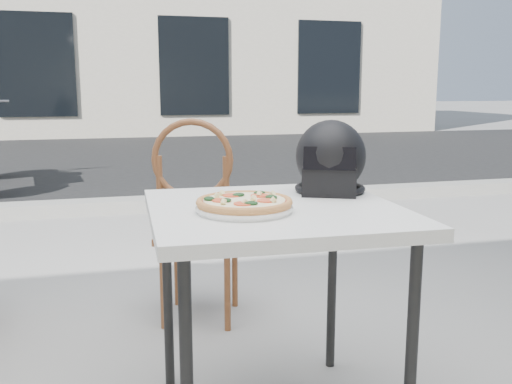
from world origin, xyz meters
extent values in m
plane|color=gray|center=(0.00, 0.00, 0.00)|extent=(80.00, 80.00, 0.00)
cube|color=black|center=(0.00, 7.00, 0.00)|extent=(30.00, 8.00, 0.00)
cube|color=gray|center=(0.00, 3.00, 0.06)|extent=(30.00, 0.25, 0.12)
cube|color=black|center=(-1.70, 10.98, 1.60)|extent=(1.60, 0.08, 2.20)
cube|color=black|center=(1.70, 10.98, 1.60)|extent=(1.60, 0.08, 2.20)
cube|color=black|center=(5.00, 10.98, 1.60)|extent=(1.60, 0.08, 2.20)
cube|color=silver|center=(0.18, -0.55, 0.73)|extent=(0.81, 0.81, 0.04)
cylinder|color=black|center=(-0.15, -0.86, 0.36)|extent=(0.04, 0.04, 0.71)
cylinder|color=black|center=(0.50, -0.88, 0.36)|extent=(0.04, 0.04, 0.71)
cylinder|color=black|center=(-0.13, -0.21, 0.36)|extent=(0.04, 0.04, 0.71)
cylinder|color=black|center=(0.52, -0.23, 0.36)|extent=(0.04, 0.04, 0.71)
cylinder|color=white|center=(0.07, -0.60, 0.76)|extent=(0.36, 0.36, 0.01)
torus|color=white|center=(0.07, -0.60, 0.76)|extent=(0.37, 0.37, 0.02)
cylinder|color=#C88749|center=(0.07, -0.60, 0.78)|extent=(0.38, 0.38, 0.01)
torus|color=#C88749|center=(0.07, -0.60, 0.78)|extent=(0.39, 0.39, 0.02)
cylinder|color=#AB1413|center=(0.07, -0.60, 0.78)|extent=(0.34, 0.34, 0.00)
cylinder|color=#F9EDBE|center=(0.07, -0.60, 0.79)|extent=(0.33, 0.33, 0.00)
cylinder|color=#DF4827|center=(0.13, -0.56, 0.79)|extent=(0.08, 0.08, 0.00)
cylinder|color=#DF4827|center=(0.05, -0.53, 0.79)|extent=(0.08, 0.08, 0.00)
cylinder|color=#DF4827|center=(0.00, -0.61, 0.79)|extent=(0.08, 0.08, 0.00)
cylinder|color=#DF4827|center=(0.05, -0.67, 0.79)|extent=(0.08, 0.08, 0.00)
cylinder|color=#DF4827|center=(0.13, -0.65, 0.79)|extent=(0.08, 0.08, 0.00)
ellipsoid|color=#133416|center=(0.06, -0.54, 0.79)|extent=(0.05, 0.05, 0.01)
ellipsoid|color=#133416|center=(0.01, -0.62, 0.79)|extent=(0.04, 0.05, 0.01)
ellipsoid|color=#133416|center=(0.15, -0.60, 0.79)|extent=(0.05, 0.05, 0.01)
ellipsoid|color=#133416|center=(0.07, -0.68, 0.79)|extent=(0.05, 0.04, 0.01)
ellipsoid|color=#133416|center=(0.14, -0.53, 0.79)|extent=(0.05, 0.05, 0.01)
ellipsoid|color=#133416|center=(-0.04, -0.58, 0.79)|extent=(0.04, 0.05, 0.01)
cylinder|color=#F9E598|center=(0.09, -0.63, 0.80)|extent=(0.02, 0.03, 0.02)
cylinder|color=#F9E598|center=(-0.01, -0.56, 0.80)|extent=(0.02, 0.02, 0.02)
cylinder|color=#F9E598|center=(0.13, -0.57, 0.80)|extent=(0.03, 0.03, 0.02)
cylinder|color=#F9E598|center=(0.02, -0.52, 0.80)|extent=(0.02, 0.03, 0.02)
cylinder|color=#F9E598|center=(0.14, -0.67, 0.80)|extent=(0.02, 0.02, 0.02)
cylinder|color=#F9E598|center=(-0.01, -0.66, 0.80)|extent=(0.03, 0.03, 0.02)
cylinder|color=#F9E598|center=(0.17, -0.57, 0.80)|extent=(0.03, 0.03, 0.02)
cylinder|color=#F9E598|center=(0.05, -0.67, 0.80)|extent=(0.02, 0.02, 0.02)
ellipsoid|color=black|center=(0.45, -0.36, 0.88)|extent=(0.34, 0.34, 0.26)
cube|color=black|center=(0.42, -0.43, 0.80)|extent=(0.21, 0.16, 0.10)
torus|color=black|center=(0.45, -0.36, 0.76)|extent=(0.34, 0.34, 0.02)
cube|color=black|center=(0.40, -0.46, 0.89)|extent=(0.18, 0.10, 0.08)
cube|color=brown|center=(0.09, 0.41, 0.43)|extent=(0.48, 0.48, 0.03)
cylinder|color=brown|center=(0.28, 0.50, 0.21)|extent=(0.04, 0.04, 0.42)
cylinder|color=brown|center=(0.00, 0.60, 0.21)|extent=(0.04, 0.04, 0.42)
cylinder|color=brown|center=(0.18, 0.21, 0.21)|extent=(0.04, 0.04, 0.42)
cylinder|color=brown|center=(-0.10, 0.31, 0.21)|extent=(0.04, 0.04, 0.42)
cylinder|color=brown|center=(0.18, 0.20, 0.63)|extent=(0.04, 0.04, 0.40)
cylinder|color=brown|center=(-0.11, 0.30, 0.63)|extent=(0.04, 0.04, 0.40)
torus|color=brown|center=(0.04, 0.25, 0.81)|extent=(0.36, 0.15, 0.37)
camera|label=1|loc=(-0.33, -2.26, 1.12)|focal=40.00mm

